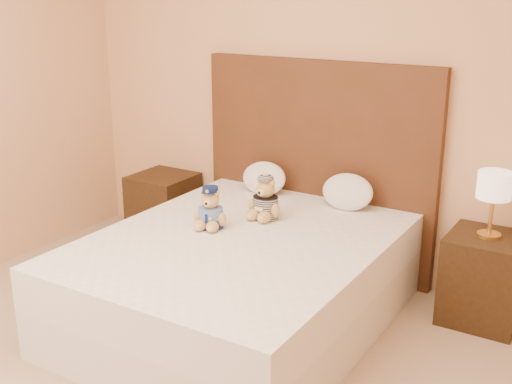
# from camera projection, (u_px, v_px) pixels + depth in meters

# --- Properties ---
(room_walls) EXTENTS (4.04, 4.52, 2.72)m
(room_walls) POSITION_uv_depth(u_px,v_px,m) (145.00, 25.00, 2.81)
(room_walls) COLOR tan
(room_walls) RESTS_ON ground
(bed) EXTENTS (1.60, 2.00, 0.55)m
(bed) POSITION_uv_depth(u_px,v_px,m) (240.00, 280.00, 3.88)
(bed) COLOR white
(bed) RESTS_ON ground
(headboard) EXTENTS (1.75, 0.08, 1.50)m
(headboard) POSITION_uv_depth(u_px,v_px,m) (317.00, 167.00, 4.55)
(headboard) COLOR #4D2917
(headboard) RESTS_ON ground
(nightstand_left) EXTENTS (0.45, 0.45, 0.55)m
(nightstand_left) POSITION_uv_depth(u_px,v_px,m) (164.00, 208.00, 5.15)
(nightstand_left) COLOR #332110
(nightstand_left) RESTS_ON ground
(nightstand_right) EXTENTS (0.45, 0.45, 0.55)m
(nightstand_right) POSITION_uv_depth(u_px,v_px,m) (484.00, 278.00, 3.90)
(nightstand_right) COLOR #332110
(nightstand_right) RESTS_ON ground
(lamp) EXTENTS (0.20, 0.20, 0.40)m
(lamp) POSITION_uv_depth(u_px,v_px,m) (494.00, 189.00, 3.73)
(lamp) COLOR gold
(lamp) RESTS_ON nightstand_right
(teddy_police) EXTENTS (0.26, 0.26, 0.26)m
(teddy_police) POSITION_uv_depth(u_px,v_px,m) (211.00, 208.00, 3.92)
(teddy_police) COLOR tan
(teddy_police) RESTS_ON bed
(teddy_prisoner) EXTENTS (0.25, 0.24, 0.27)m
(teddy_prisoner) POSITION_uv_depth(u_px,v_px,m) (266.00, 198.00, 4.08)
(teddy_prisoner) COLOR tan
(teddy_prisoner) RESTS_ON bed
(pillow_left) EXTENTS (0.35, 0.22, 0.24)m
(pillow_left) POSITION_uv_depth(u_px,v_px,m) (264.00, 177.00, 4.59)
(pillow_left) COLOR white
(pillow_left) RESTS_ON bed
(pillow_right) EXTENTS (0.36, 0.23, 0.25)m
(pillow_right) POSITION_uv_depth(u_px,v_px,m) (347.00, 190.00, 4.27)
(pillow_right) COLOR white
(pillow_right) RESTS_ON bed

